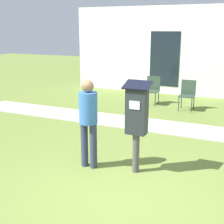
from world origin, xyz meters
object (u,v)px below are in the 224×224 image
outdoor_chair_middle (188,92)px  parking_meter (137,115)px  outdoor_chair_left (152,88)px  person_standing (88,117)px

outdoor_chair_middle → parking_meter: bearing=-104.0°
parking_meter → outdoor_chair_middle: bearing=90.5°
parking_meter → outdoor_chair_left: bearing=104.0°
person_standing → outdoor_chair_left: (-0.40, 5.08, -0.40)m
parking_meter → person_standing: 0.85m
parking_meter → person_standing: bearing=-169.6°
parking_meter → outdoor_chair_middle: size_ratio=1.77×
outdoor_chair_middle → person_standing: bearing=-113.8°
person_standing → outdoor_chair_left: 5.11m
person_standing → outdoor_chair_middle: (0.79, 4.82, -0.40)m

